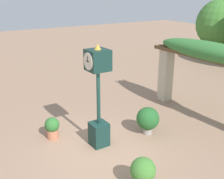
% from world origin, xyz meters
% --- Properties ---
extents(ground_plane, '(60.00, 60.00, 0.00)m').
position_xyz_m(ground_plane, '(0.00, 0.00, 0.00)').
color(ground_plane, '#9E7A60').
extents(pedestal_clock, '(0.63, 0.68, 3.34)m').
position_xyz_m(pedestal_clock, '(-0.30, 0.19, 1.74)').
color(pedestal_clock, '#14332D').
rests_on(pedestal_clock, ground).
extents(pergola, '(5.46, 1.08, 3.03)m').
position_xyz_m(pergola, '(0.00, 4.76, 2.34)').
color(pergola, '#BCB299').
rests_on(pergola, ground).
extents(potted_plant_near_left, '(0.81, 0.81, 0.99)m').
position_xyz_m(potted_plant_near_left, '(-0.04, 2.01, 0.57)').
color(potted_plant_near_left, gray).
rests_on(potted_plant_near_left, ground).
extents(potted_plant_near_right, '(0.66, 0.66, 0.85)m').
position_xyz_m(potted_plant_near_right, '(2.14, 0.07, 0.47)').
color(potted_plant_near_right, brown).
rests_on(potted_plant_near_right, ground).
extents(potted_plant_far_left, '(0.50, 0.50, 0.75)m').
position_xyz_m(potted_plant_far_left, '(-1.54, -0.94, 0.40)').
color(potted_plant_far_left, '#B26B4C').
rests_on(potted_plant_far_left, ground).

